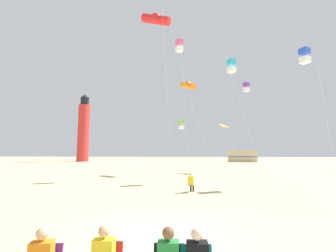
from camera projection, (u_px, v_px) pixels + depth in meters
ground at (160, 237)px, 6.40m from camera, size 200.00×200.00×0.00m
kite_flyer_standing at (191, 182)px, 13.57m from camera, size 0.40×0.55×1.16m
kite_tube_orange at (188, 85)px, 26.19m from camera, size 3.71×3.93×10.59m
kite_diamond_gold at (224, 127)px, 26.42m from camera, size 2.33×2.33×5.53m
kite_box_cyan at (231, 66)px, 20.09m from camera, size 2.88×2.47×10.38m
kite_box_blue at (305, 56)px, 17.35m from camera, size 1.96×1.96×10.14m
kite_box_violet at (246, 87)px, 29.60m from camera, size 2.18×2.38×11.20m
kite_box_rainbow at (179, 46)px, 22.48m from camera, size 1.33×1.33×13.24m
kite_box_lime at (181, 125)px, 30.78m from camera, size 2.43×2.43×6.53m
kite_tube_scarlet at (156, 19)px, 18.54m from camera, size 2.59×1.96×13.68m
lighthouse_distant at (84, 130)px, 57.15m from camera, size 2.80×2.80×16.80m
rv_van_tan at (242, 156)px, 54.20m from camera, size 6.53×2.59×2.80m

